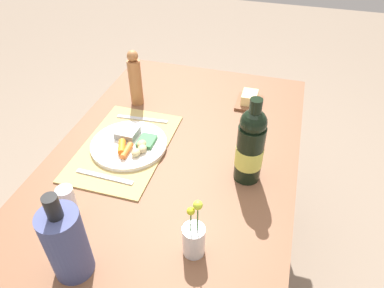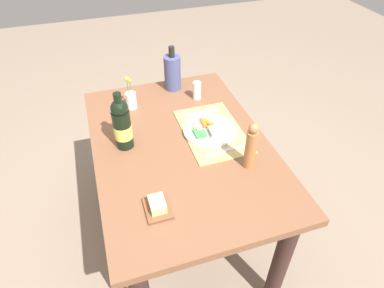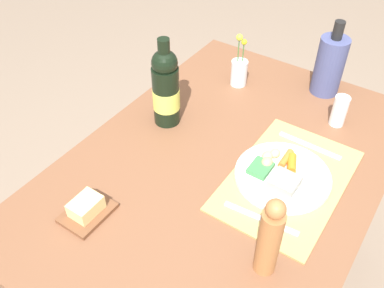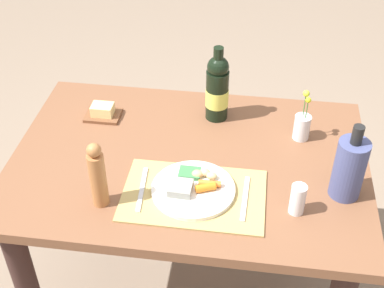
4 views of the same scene
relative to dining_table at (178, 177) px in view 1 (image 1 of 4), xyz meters
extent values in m
plane|color=gray|center=(0.00, 0.00, -0.61)|extent=(8.00, 8.00, 0.00)
cube|color=brown|center=(0.00, 0.00, 0.12)|extent=(1.22, 0.83, 0.04)
cylinder|color=#37231F|center=(-0.52, -0.33, -0.25)|extent=(0.08, 0.08, 0.71)
cylinder|color=#37231F|center=(-0.52, 0.33, -0.25)|extent=(0.08, 0.08, 0.71)
cube|color=tan|center=(0.04, -0.18, 0.14)|extent=(0.45, 0.29, 0.01)
cylinder|color=white|center=(0.04, -0.16, 0.15)|extent=(0.27, 0.27, 0.01)
cube|color=gray|center=(0.00, -0.18, 0.17)|extent=(0.07, 0.08, 0.03)
cylinder|color=orange|center=(0.08, -0.17, 0.17)|extent=(0.07, 0.05, 0.02)
cylinder|color=orange|center=(0.09, -0.15, 0.17)|extent=(0.07, 0.02, 0.02)
ellipsoid|color=tan|center=(0.04, -0.11, 0.17)|extent=(0.04, 0.03, 0.02)
ellipsoid|color=#CCB480|center=(0.07, -0.10, 0.17)|extent=(0.04, 0.03, 0.02)
ellipsoid|color=#CABD7F|center=(0.09, -0.11, 0.17)|extent=(0.03, 0.03, 0.02)
cube|color=#3D8149|center=(0.02, -0.10, 0.16)|extent=(0.07, 0.06, 0.01)
cube|color=silver|center=(-0.12, -0.18, 0.15)|extent=(0.03, 0.20, 0.00)
cube|color=silver|center=(0.20, -0.18, 0.15)|extent=(0.02, 0.20, 0.00)
cylinder|color=black|center=(0.07, 0.26, 0.24)|extent=(0.08, 0.08, 0.20)
sphere|color=black|center=(0.07, 0.26, 0.35)|extent=(0.08, 0.08, 0.08)
cylinder|color=black|center=(0.07, 0.26, 0.39)|extent=(0.04, 0.04, 0.07)
cylinder|color=#DBE05D|center=(0.07, 0.26, 0.23)|extent=(0.08, 0.08, 0.07)
cylinder|color=white|center=(0.36, -0.20, 0.19)|extent=(0.05, 0.05, 0.10)
cylinder|color=silver|center=(0.38, 0.17, 0.18)|extent=(0.06, 0.06, 0.09)
cylinder|color=#3F7233|center=(0.38, 0.18, 0.23)|extent=(0.00, 0.00, 0.18)
sphere|color=#CEE434|center=(0.38, 0.18, 0.32)|extent=(0.02, 0.02, 0.02)
cylinder|color=#3F7233|center=(0.39, 0.16, 0.22)|extent=(0.00, 0.00, 0.17)
sphere|color=yellow|center=(0.39, 0.16, 0.30)|extent=(0.02, 0.02, 0.02)
cube|color=brown|center=(-0.36, 0.20, 0.14)|extent=(0.13, 0.10, 0.01)
cube|color=#F7DE8F|center=(-0.36, 0.20, 0.17)|extent=(0.08, 0.06, 0.04)
cylinder|color=#B0703F|center=(-0.24, -0.25, 0.23)|extent=(0.05, 0.05, 0.19)
sphere|color=#B0703F|center=(-0.24, -0.25, 0.35)|extent=(0.04, 0.04, 0.04)
cylinder|color=#464D7E|center=(0.51, -0.10, 0.24)|extent=(0.10, 0.10, 0.20)
cylinder|color=black|center=(0.51, -0.10, 0.37)|extent=(0.03, 0.03, 0.06)
camera|label=1|loc=(0.90, 0.31, 0.95)|focal=33.20mm
camera|label=2|loc=(-1.17, 0.32, 1.18)|focal=30.88mm
camera|label=3|loc=(-0.77, -0.41, 1.01)|focal=39.59mm
camera|label=4|loc=(0.20, -1.36, 1.30)|focal=49.45mm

